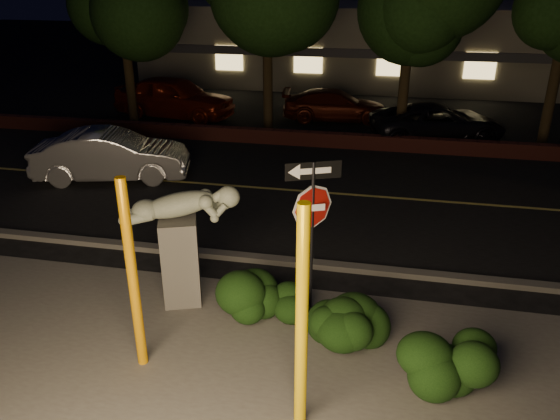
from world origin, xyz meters
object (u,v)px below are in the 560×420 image
(silver_sedan, at_px, (111,155))
(parked_car_red, at_px, (175,97))
(parked_car_darkred, at_px, (335,105))
(parked_car_dark, at_px, (437,122))
(yellow_pole_right, at_px, (302,324))
(sculpture, at_px, (181,234))
(signpost, at_px, (313,208))
(yellow_pole_left, at_px, (133,277))

(silver_sedan, relative_size, parked_car_red, 0.88)
(parked_car_darkred, relative_size, parked_car_dark, 0.90)
(parked_car_darkred, distance_m, parked_car_dark, 4.44)
(parked_car_red, bearing_deg, yellow_pole_right, -144.68)
(sculpture, bearing_deg, parked_car_red, 92.36)
(parked_car_red, distance_m, parked_car_darkred, 6.60)
(signpost, bearing_deg, parked_car_darkred, 71.55)
(yellow_pole_left, relative_size, sculpture, 1.39)
(silver_sedan, distance_m, parked_car_dark, 11.25)
(parked_car_red, bearing_deg, yellow_pole_left, -152.05)
(signpost, xyz_separation_m, parked_car_darkred, (-1.03, 13.59, -1.39))
(yellow_pole_left, bearing_deg, signpost, 40.91)
(signpost, distance_m, sculpture, 2.41)
(yellow_pole_left, xyz_separation_m, yellow_pole_right, (2.63, -0.74, 0.08))
(yellow_pole_left, distance_m, yellow_pole_right, 2.73)
(yellow_pole_right, height_order, silver_sedan, yellow_pole_right)
(parked_car_red, relative_size, parked_car_dark, 1.05)
(parked_car_red, bearing_deg, parked_car_darkred, -74.16)
(yellow_pole_right, bearing_deg, yellow_pole_left, 164.28)
(yellow_pole_left, xyz_separation_m, parked_car_red, (-5.23, 14.78, -0.71))
(yellow_pole_left, xyz_separation_m, signpost, (2.35, 2.04, 0.44))
(yellow_pole_left, distance_m, signpost, 3.14)
(yellow_pole_right, bearing_deg, parked_car_dark, 79.70)
(signpost, distance_m, parked_car_dark, 11.89)
(signpost, bearing_deg, sculpture, 162.59)
(sculpture, bearing_deg, parked_car_darkred, 64.94)
(yellow_pole_right, xyz_separation_m, silver_sedan, (-6.96, 8.28, -0.92))
(yellow_pole_left, height_order, silver_sedan, yellow_pole_left)
(signpost, relative_size, silver_sedan, 0.64)
(yellow_pole_left, height_order, parked_car_red, yellow_pole_left)
(yellow_pole_right, distance_m, parked_car_darkred, 16.45)
(yellow_pole_left, distance_m, sculpture, 1.83)
(silver_sedan, bearing_deg, parked_car_red, -7.70)
(parked_car_red, relative_size, parked_car_darkred, 1.17)
(yellow_pole_right, height_order, sculpture, yellow_pole_right)
(sculpture, height_order, parked_car_darkred, sculpture)
(parked_car_red, bearing_deg, silver_sedan, -164.46)
(silver_sedan, bearing_deg, sculpture, -157.43)
(yellow_pole_left, xyz_separation_m, parked_car_dark, (5.22, 13.49, -0.91))
(yellow_pole_right, relative_size, sculpture, 1.46)
(yellow_pole_right, height_order, parked_car_dark, yellow_pole_right)
(signpost, bearing_deg, silver_sedan, 117.75)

